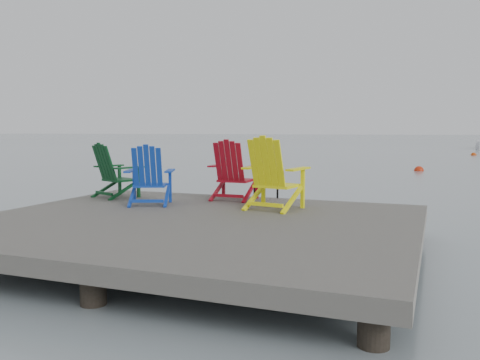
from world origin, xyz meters
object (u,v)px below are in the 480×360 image
(chair_blue, at_px, (149,175))
(chair_red, at_px, (233,170))
(buoy_b, at_px, (419,171))
(buoy_d, at_px, (474,155))
(chair_green, at_px, (114,171))
(handrail, at_px, (266,168))
(chair_yellow, at_px, (273,174))

(chair_blue, xyz_separation_m, chair_red, (1.05, 1.05, 0.03))
(buoy_b, distance_m, buoy_d, 15.92)
(chair_green, height_order, buoy_d, chair_green)
(handrail, height_order, buoy_d, handrail)
(chair_green, relative_size, buoy_b, 2.39)
(chair_green, relative_size, chair_blue, 1.00)
(chair_blue, distance_m, chair_yellow, 2.04)
(chair_green, distance_m, chair_blue, 1.24)
(chair_yellow, bearing_deg, chair_green, -176.82)
(chair_blue, height_order, buoy_d, chair_blue)
(chair_yellow, relative_size, buoy_d, 2.92)
(chair_red, relative_size, chair_yellow, 0.93)
(chair_yellow, bearing_deg, buoy_d, 90.12)
(chair_blue, relative_size, chair_yellow, 0.87)
(chair_blue, bearing_deg, buoy_d, 55.26)
(buoy_b, height_order, buoy_d, buoy_b)
(handrail, relative_size, buoy_d, 2.38)
(chair_green, xyz_separation_m, chair_blue, (1.09, -0.58, -0.00))
(chair_yellow, xyz_separation_m, buoy_d, (4.68, 30.99, -1.06))
(chair_green, xyz_separation_m, buoy_b, (4.76, 15.06, -0.99))
(chair_yellow, bearing_deg, handrail, 121.35)
(chair_green, xyz_separation_m, buoy_d, (7.80, 30.68, -0.99))
(chair_green, relative_size, chair_red, 0.94)
(buoy_b, bearing_deg, chair_blue, -103.18)
(chair_yellow, distance_m, buoy_d, 31.36)
(chair_blue, bearing_deg, buoy_b, 54.18)
(chair_red, distance_m, chair_yellow, 1.24)
(buoy_b, bearing_deg, chair_yellow, -96.11)
(handrail, xyz_separation_m, chair_blue, (-1.49, -1.54, -0.06))
(handrail, distance_m, chair_red, 0.66)
(buoy_b, relative_size, buoy_d, 1.07)
(handrail, height_order, chair_yellow, chair_yellow)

